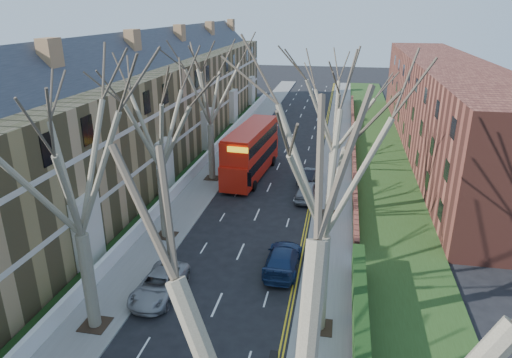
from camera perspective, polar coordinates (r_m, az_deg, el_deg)
The scene contains 16 objects.
pavement_left at distance 54.22m, azimuth -2.57°, elevation 4.09°, with size 3.00×102.00×0.12m, color slate.
pavement_right at distance 52.84m, azimuth 10.22°, elevation 3.33°, with size 3.00×102.00×0.12m, color slate.
terrace_left at distance 47.96m, azimuth -13.94°, elevation 8.04°, with size 9.70×78.00×13.60m.
flats_right at distance 56.67m, azimuth 22.40°, elevation 8.42°, with size 13.97×54.00×10.00m.
front_wall_left at distance 47.13m, azimuth -6.77°, elevation 2.09°, with size 0.30×78.00×1.00m.
grass_verge_right at distance 53.00m, azimuth 15.09°, elevation 3.08°, with size 6.00×102.00×0.06m.
tree_left_mid at distance 21.99m, azimuth -22.34°, elevation 3.27°, with size 10.50×10.50×14.71m.
tree_left_far at distance 30.62m, azimuth -12.31°, elevation 8.33°, with size 10.15×10.15×14.22m.
tree_left_dist at distance 41.69m, azimuth -5.92°, elevation 12.33°, with size 10.50×10.50×14.71m.
tree_right_mid at distance 20.43m, azimuth 9.11°, elevation 3.34°, with size 10.50×10.50×14.71m.
tree_right_far at distance 34.11m, azimuth 10.04°, elevation 9.73°, with size 10.15×10.15×14.22m.
double_decker_bus at distance 44.12m, azimuth -0.59°, elevation 3.32°, with size 3.60×11.69×4.80m.
car_left_far at distance 27.35m, azimuth -11.99°, elevation -12.81°, with size 2.21×4.78×1.33m, color gray.
car_right_near at distance 29.14m, azimuth 3.36°, elevation -9.93°, with size 2.04×5.03×1.46m, color navy.
car_right_mid at distance 39.49m, azimuth 6.39°, elevation -1.43°, with size 1.80×4.46×1.52m, color gray.
car_right_far at distance 43.39m, azimuth 6.61°, elevation 0.50°, with size 1.41×4.04×1.33m, color black.
Camera 1 is at (6.15, -11.52, 15.57)m, focal length 32.00 mm.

